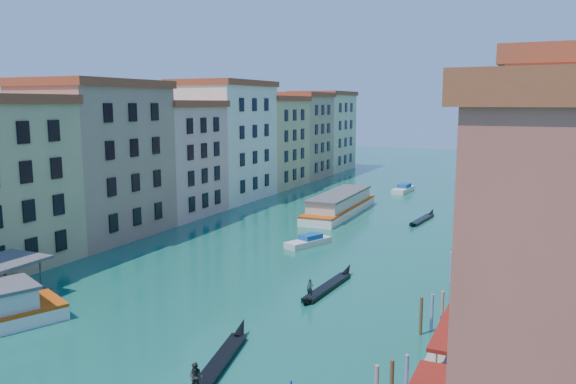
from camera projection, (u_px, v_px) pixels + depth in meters
The scene contains 10 objects.
left_bank_palazzos at pixel (205, 147), 94.36m from camera, with size 12.80×128.40×21.00m.
quay at pixel (507, 226), 76.25m from camera, with size 4.00×140.00×1.00m, color gray.
restaurant_awnings at pixel (470, 313), 38.11m from camera, with size 3.20×44.55×3.12m.
mooring_poles_right at pixel (438, 303), 44.85m from camera, with size 1.44×54.24×3.20m.
vaporetto_far at pixel (340, 204), 87.38m from camera, with size 5.56×22.53×3.34m.
gondola_fore at pixel (327, 286), 51.93m from camera, with size 1.62×11.44×2.28m.
gondola_right at pixel (217, 363), 36.33m from camera, with size 3.49×11.97×2.41m.
gondola_far at pixel (423, 219), 82.22m from camera, with size 2.05×11.08×1.57m.
motorboat_mid at pixel (309, 241), 68.14m from camera, with size 4.23×6.58×1.31m.
motorboat_far at pixel (403, 189), 108.91m from camera, with size 2.92×7.65×1.55m.
Camera 1 is at (26.13, -15.20, 17.10)m, focal length 35.00 mm.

